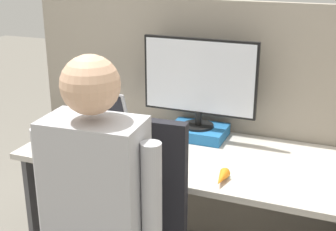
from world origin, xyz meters
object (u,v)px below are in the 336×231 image
Objects in this scene: paper_box at (198,132)px; person at (90,220)px; laptop at (98,124)px; monitor at (199,80)px; carrot_toy at (222,178)px.

person is at bearing -92.08° from paper_box.
paper_box is at bearing 14.06° from laptop.
monitor is (0.00, 0.00, 0.29)m from paper_box.
paper_box is at bearing -90.00° from monitor.
laptop is at bearing -165.66° from monitor.
paper_box is 1.06m from person.
paper_box reaches higher than carrot_toy.
monitor is 4.32× the size of carrot_toy.
paper_box is 2.13× the size of carrot_toy.
laptop is at bearing 157.44° from carrot_toy.
laptop is 0.88m from carrot_toy.
monitor is 1.95× the size of laptop.
monitor is at bearing 90.00° from paper_box.
monitor is at bearing 14.34° from laptop.
laptop reaches higher than paper_box.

